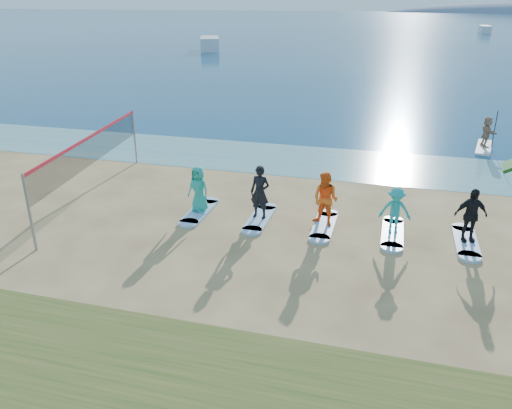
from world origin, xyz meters
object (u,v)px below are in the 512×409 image
(surfboard_0, at_px, (200,212))
(surfboard_2, at_px, (324,226))
(student_0, at_px, (199,189))
(student_4, at_px, (471,215))
(boat_offshore_b, at_px, (484,33))
(surfboard_3, at_px, (393,233))
(boat_offshore_a, at_px, (210,50))
(student_1, at_px, (260,192))
(paddleboard, at_px, (484,147))
(paddleboarder, at_px, (487,132))
(student_2, at_px, (325,199))
(volleyball_net, at_px, (91,150))
(student_3, at_px, (395,210))
(surfboard_1, at_px, (260,218))
(surfboard_4, at_px, (466,242))

(surfboard_0, bearing_deg, surfboard_2, 0.00)
(student_0, xyz_separation_m, student_4, (9.09, 0.00, 0.04))
(boat_offshore_b, relative_size, surfboard_3, 2.53)
(surfboard_0, distance_m, student_0, 0.88)
(boat_offshore_a, relative_size, surfboard_0, 3.38)
(surfboard_0, height_order, student_1, student_1)
(paddleboard, distance_m, paddleboarder, 0.83)
(student_0, relative_size, surfboard_2, 0.76)
(surfboard_0, distance_m, student_2, 4.65)
(volleyball_net, distance_m, boat_offshore_b, 113.91)
(paddleboard, height_order, student_2, student_2)
(student_3, bearing_deg, boat_offshore_b, 79.23)
(paddleboard, height_order, surfboard_3, paddleboard)
(surfboard_1, bearing_deg, surfboard_0, 180.00)
(boat_offshore_b, distance_m, student_4, 111.64)
(volleyball_net, height_order, student_1, volleyball_net)
(student_2, bearing_deg, paddleboarder, 80.86)
(student_0, distance_m, student_4, 9.09)
(surfboard_4, bearing_deg, surfboard_2, 180.00)
(paddleboarder, relative_size, surfboard_1, 0.70)
(paddleboarder, relative_size, surfboard_2, 0.70)
(volleyball_net, bearing_deg, surfboard_3, -1.95)
(student_0, height_order, surfboard_2, student_0)
(surfboard_1, distance_m, surfboard_2, 2.27)
(surfboard_3, bearing_deg, student_0, 180.00)
(surfboard_1, distance_m, student_2, 2.47)
(volleyball_net, bearing_deg, boat_offshore_b, 75.42)
(surfboard_3, xyz_separation_m, student_4, (2.27, 0.00, 0.92))
(boat_offshore_a, bearing_deg, paddleboard, -75.74)
(paddleboard, relative_size, boat_offshore_b, 0.54)
(surfboard_3, bearing_deg, volleyball_net, 178.05)
(volleyball_net, bearing_deg, student_0, -4.93)
(paddleboard, bearing_deg, surfboard_1, -116.85)
(volleyball_net, height_order, student_0, volleyball_net)
(surfboard_1, height_order, student_2, student_2)
(surfboard_0, xyz_separation_m, student_0, (0.00, 0.00, 0.88))
(boat_offshore_b, bearing_deg, paddleboard, -98.71)
(surfboard_3, bearing_deg, paddleboard, 69.73)
(paddleboarder, distance_m, surfboard_2, 13.56)
(boat_offshore_b, xyz_separation_m, student_4, (-15.13, -110.60, 0.97))
(boat_offshore_b, height_order, student_1, student_1)
(surfboard_4, xyz_separation_m, student_4, (0.00, 0.00, 0.92))
(student_3, bearing_deg, boat_offshore_a, 113.88)
(surfboard_4, bearing_deg, boat_offshore_b, 82.21)
(boat_offshore_a, xyz_separation_m, student_0, (21.01, -57.81, 0.93))
(surfboard_1, bearing_deg, volleyball_net, 176.73)
(paddleboarder, xyz_separation_m, student_2, (-6.63, -11.80, 0.12))
(boat_offshore_a, bearing_deg, student_2, -86.87)
(student_0, height_order, surfboard_3, student_0)
(surfboard_0, height_order, surfboard_3, same)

